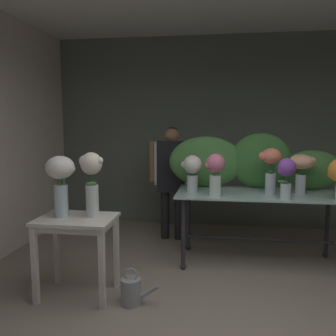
# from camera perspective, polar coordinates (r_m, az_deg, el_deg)

# --- Properties ---
(ground_plane) EXTENTS (7.49, 7.49, 0.00)m
(ground_plane) POSITION_cam_1_polar(r_m,az_deg,el_deg) (4.26, 9.21, -15.27)
(ground_plane) COLOR gray
(wall_back) EXTENTS (5.45, 0.12, 2.94)m
(wall_back) POSITION_cam_1_polar(r_m,az_deg,el_deg) (5.64, 9.32, 5.64)
(wall_back) COLOR slate
(wall_back) RESTS_ON ground
(display_table_glass) EXTENTS (1.88, 0.82, 0.84)m
(display_table_glass) POSITION_cam_1_polar(r_m,az_deg,el_deg) (4.21, 14.46, -5.70)
(display_table_glass) COLOR #A9CAC8
(display_table_glass) RESTS_ON ground
(side_table_white) EXTENTS (0.70, 0.51, 0.76)m
(side_table_white) POSITION_cam_1_polar(r_m,az_deg,el_deg) (3.45, -14.48, -9.54)
(side_table_white) COLOR silver
(side_table_white) RESTS_ON ground
(florist) EXTENTS (0.63, 0.24, 1.57)m
(florist) POSITION_cam_1_polar(r_m,az_deg,el_deg) (4.89, 0.63, -0.47)
(florist) COLOR #232328
(florist) RESTS_ON ground
(foliage_backdrop) EXTENTS (2.06, 0.26, 0.67)m
(foliage_backdrop) POSITION_cam_1_polar(r_m,az_deg,el_deg) (4.41, 12.76, 0.73)
(foliage_backdrop) COLOR #477F3D
(foliage_backdrop) RESTS_ON display_table_glass
(vase_rosy_stock) EXTENTS (0.22, 0.20, 0.47)m
(vase_rosy_stock) POSITION_cam_1_polar(r_m,az_deg,el_deg) (3.86, 7.59, -0.58)
(vase_rosy_stock) COLOR silver
(vase_rosy_stock) RESTS_ON display_table_glass
(vase_coral_snapdragons) EXTENTS (0.25, 0.22, 0.52)m
(vase_coral_snapdragons) POSITION_cam_1_polar(r_m,az_deg,el_deg) (4.09, 16.15, 0.35)
(vase_coral_snapdragons) COLOR silver
(vase_coral_snapdragons) RESTS_ON display_table_glass
(vase_violet_hydrangea) EXTENTS (0.18, 0.18, 0.43)m
(vase_violet_hydrangea) POSITION_cam_1_polar(r_m,az_deg,el_deg) (3.87, 18.51, -0.99)
(vase_violet_hydrangea) COLOR silver
(vase_violet_hydrangea) RESTS_ON display_table_glass
(vase_ivory_carnations) EXTENTS (0.24, 0.21, 0.42)m
(vase_ivory_carnations) POSITION_cam_1_polar(r_m,az_deg,el_deg) (4.08, 3.89, -0.43)
(vase_ivory_carnations) COLOR silver
(vase_ivory_carnations) RESTS_ON display_table_glass
(vase_peach_dahlias) EXTENTS (0.29, 0.27, 0.45)m
(vase_peach_dahlias) POSITION_cam_1_polar(r_m,az_deg,el_deg) (4.22, 20.72, 0.11)
(vase_peach_dahlias) COLOR silver
(vase_peach_dahlias) RESTS_ON display_table_glass
(vase_white_roses_tall) EXTENTS (0.27, 0.26, 0.57)m
(vase_white_roses_tall) POSITION_cam_1_polar(r_m,az_deg,el_deg) (3.40, -16.89, -1.66)
(vase_white_roses_tall) COLOR silver
(vase_white_roses_tall) RESTS_ON side_table_white
(vase_cream_lisianthus_tall) EXTENTS (0.23, 0.20, 0.60)m
(vase_cream_lisianthus_tall) POSITION_cam_1_polar(r_m,az_deg,el_deg) (3.34, -12.21, -1.66)
(vase_cream_lisianthus_tall) COLOR silver
(vase_cream_lisianthus_tall) RESTS_ON side_table_white
(watering_can) EXTENTS (0.35, 0.18, 0.34)m
(watering_can) POSITION_cam_1_polar(r_m,az_deg,el_deg) (3.40, -5.91, -19.04)
(watering_can) COLOR #999EA3
(watering_can) RESTS_ON ground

